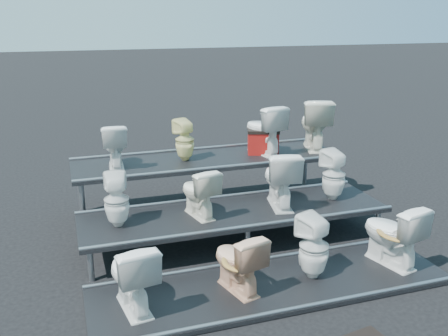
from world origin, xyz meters
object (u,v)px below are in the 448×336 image
object	(u,v)px
toilet_10	(264,129)
toilet_8	(115,145)
toilet_11	(315,124)
toilet_0	(132,275)
toilet_6	(280,178)
toilet_1	(238,261)
toilet_3	(392,233)
red_crate	(263,142)
toilet_2	(314,247)
toilet_4	(117,200)
toilet_5	(199,192)
toilet_9	(185,140)
toilet_7	(334,175)

from	to	relation	value
toilet_10	toilet_8	bearing A→B (deg)	-11.84
toilet_8	toilet_11	distance (m)	3.31
toilet_0	toilet_6	world-z (taller)	toilet_6
toilet_1	toilet_3	size ratio (longest dim) A/B	0.88
toilet_0	red_crate	xyz separation A→B (m)	(2.55, 2.63, 0.59)
toilet_2	toilet_1	bearing A→B (deg)	-18.43
toilet_0	toilet_2	world-z (taller)	toilet_0
toilet_2	toilet_10	size ratio (longest dim) A/B	0.97
toilet_3	toilet_2	bearing A→B (deg)	-13.20
toilet_4	toilet_10	xyz separation A→B (m)	(2.53, 1.30, 0.45)
toilet_4	toilet_6	xyz separation A→B (m)	(2.24, 0.00, 0.06)
toilet_1	toilet_5	size ratio (longest dim) A/B	1.06
toilet_3	toilet_5	xyz separation A→B (m)	(-2.10, 1.30, 0.33)
toilet_4	toilet_9	size ratio (longest dim) A/B	1.08
toilet_0	toilet_4	bearing A→B (deg)	-98.86
toilet_2	toilet_7	distance (m)	1.68
toilet_3	toilet_1	bearing A→B (deg)	-13.20
toilet_6	toilet_10	xyz separation A→B (m)	(0.28, 1.30, 0.40)
toilet_5	toilet_9	bearing A→B (deg)	-108.52
toilet_5	toilet_6	distance (m)	1.18
toilet_6	toilet_8	distance (m)	2.49
toilet_3	toilet_8	world-z (taller)	toilet_8
toilet_1	toilet_7	bearing A→B (deg)	-160.97
toilet_3	toilet_10	size ratio (longest dim) A/B	1.00
toilet_4	toilet_8	world-z (taller)	toilet_8
toilet_1	toilet_10	xyz separation A→B (m)	(1.37, 2.60, 0.85)
toilet_11	toilet_10	bearing A→B (deg)	17.72
toilet_5	toilet_10	distance (m)	2.01
toilet_7	red_crate	xyz separation A→B (m)	(-0.56, 1.33, 0.21)
toilet_6	toilet_5	bearing A→B (deg)	11.72
toilet_8	toilet_11	world-z (taller)	toilet_11
toilet_3	toilet_7	size ratio (longest dim) A/B	1.10
toilet_6	toilet_9	bearing A→B (deg)	-39.78
toilet_10	toilet_11	size ratio (longest dim) A/B	0.93
toilet_1	toilet_5	bearing A→B (deg)	-101.14
toilet_6	toilet_7	world-z (taller)	toilet_6
toilet_2	toilet_7	size ratio (longest dim) A/B	1.06
toilet_1	toilet_7	distance (m)	2.37
toilet_4	toilet_7	xyz separation A→B (m)	(3.09, 0.00, 0.02)
toilet_3	toilet_4	size ratio (longest dim) A/B	1.15
toilet_8	toilet_2	bearing A→B (deg)	131.22
toilet_1	red_crate	world-z (taller)	red_crate
red_crate	toilet_9	bearing A→B (deg)	-159.15
toilet_9	red_crate	xyz separation A→B (m)	(1.32, 0.03, -0.15)
toilet_5	toilet_9	world-z (taller)	toilet_9
toilet_0	toilet_1	world-z (taller)	toilet_0
toilet_3	toilet_9	world-z (taller)	toilet_9
toilet_7	toilet_8	bearing A→B (deg)	-34.86
toilet_2	toilet_11	bearing A→B (deg)	-135.84
toilet_3	toilet_0	bearing A→B (deg)	-13.20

